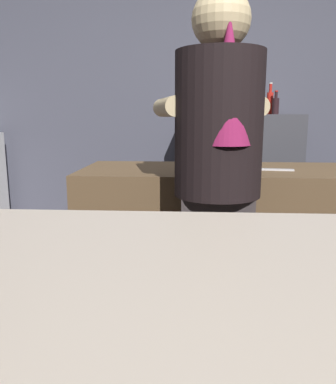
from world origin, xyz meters
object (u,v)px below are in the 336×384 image
at_px(bottle_soy, 232,104).
at_px(bottle_olive_oil, 276,105).
at_px(mixing_bowl, 205,161).
at_px(chefs_knife, 269,169).
at_px(bartender, 218,176).
at_px(bottle_vinegar, 270,102).

distance_m(bottle_soy, bottle_olive_oil, 0.35).
distance_m(mixing_bowl, bottle_olive_oil, 1.28).
distance_m(mixing_bowl, chefs_knife, 0.33).
height_order(bartender, mixing_bowl, bartender).
xyz_separation_m(bartender, bottle_soy, (0.22, 1.75, 0.33)).
height_order(bartender, chefs_knife, bartender).
bearing_deg(chefs_knife, bottle_olive_oil, 84.73).
bearing_deg(bottle_vinegar, mixing_bowl, -115.07).
bearing_deg(bottle_vinegar, bottle_soy, 166.93).
distance_m(bottle_soy, bottle_vinegar, 0.30).
distance_m(chefs_knife, bottle_soy, 1.39).
xyz_separation_m(mixing_bowl, bottle_olive_oil, (0.58, 1.10, 0.32)).
distance_m(chefs_knife, bottle_vinegar, 1.35).
xyz_separation_m(bartender, bottle_vinegar, (0.51, 1.68, 0.34)).
xyz_separation_m(mixing_bowl, bottle_soy, (0.26, 1.24, 0.33)).
distance_m(chefs_knife, bottle_olive_oil, 1.28).
relative_size(bartender, bottle_olive_oil, 9.11).
bearing_deg(chefs_knife, mixing_bowl, 168.35).
xyz_separation_m(bartender, bottle_olive_oil, (0.55, 1.61, 0.32)).
relative_size(chefs_knife, bottle_olive_oil, 1.33).
distance_m(bartender, bottle_olive_oil, 1.73).
distance_m(bartender, mixing_bowl, 0.51).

